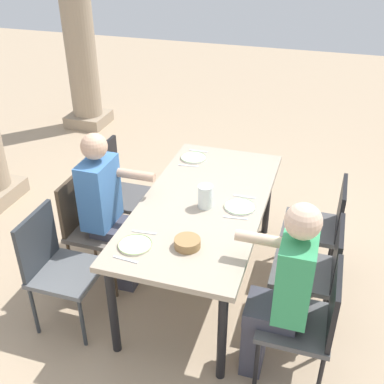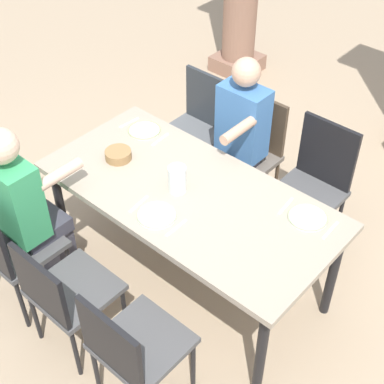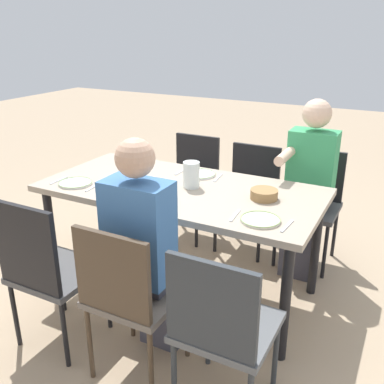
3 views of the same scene
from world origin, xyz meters
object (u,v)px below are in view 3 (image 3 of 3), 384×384
(chair_mid_north, at_px, (129,292))
(bread_basket, at_px, (264,194))
(chair_east_south, at_px, (191,178))
(diner_man_white, at_px, (146,249))
(plate_2, at_px, (75,183))
(chair_west_south, at_px, (311,199))
(chair_mid_south, at_px, (250,190))
(chair_east_north, at_px, (46,267))
(plate_0, at_px, (260,220))
(dining_table, at_px, (181,197))
(chair_west_north, at_px, (221,324))
(plate_1, at_px, (199,174))
(diner_woman_green, at_px, (308,183))
(water_pitcher, at_px, (191,176))

(chair_mid_north, distance_m, bread_basket, 1.04)
(chair_east_south, relative_size, diner_man_white, 0.67)
(plate_2, bearing_deg, chair_west_south, -139.59)
(chair_west_south, relative_size, chair_mid_south, 1.03)
(chair_east_north, distance_m, plate_2, 0.71)
(plate_0, xyz_separation_m, bread_basket, (0.09, -0.32, 0.02))
(chair_east_north, bearing_deg, dining_table, -113.21)
(plate_0, bearing_deg, bread_basket, -74.47)
(chair_west_north, bearing_deg, plate_1, -58.93)
(chair_mid_north, bearing_deg, chair_east_south, -72.31)
(chair_mid_north, distance_m, chair_mid_south, 1.74)
(chair_west_north, relative_size, chair_mid_south, 1.06)
(dining_table, relative_size, chair_east_south, 2.13)
(chair_east_south, xyz_separation_m, diner_woman_green, (-1.06, 0.18, 0.18))
(diner_woman_green, xyz_separation_m, plate_1, (0.69, 0.41, 0.09))
(chair_east_north, bearing_deg, chair_mid_south, -107.64)
(chair_east_north, distance_m, plate_0, 1.22)
(chair_mid_south, height_order, chair_east_north, chair_east_north)
(plate_0, bearing_deg, chair_mid_south, -67.51)
(chair_mid_south, height_order, plate_1, chair_mid_south)
(chair_west_north, xyz_separation_m, chair_east_south, (1.06, -1.74, -0.00))
(chair_east_south, distance_m, diner_man_white, 1.67)
(plate_0, distance_m, plate_1, 0.85)
(chair_west_north, bearing_deg, plate_0, -86.20)
(chair_east_north, xyz_separation_m, plate_0, (-1.02, -0.61, 0.26))
(chair_west_south, xyz_separation_m, chair_mid_north, (0.51, 1.74, 0.02))
(diner_woman_green, distance_m, plate_2, 1.66)
(dining_table, relative_size, plate_2, 8.14)
(diner_man_white, height_order, plate_2, diner_man_white)
(chair_west_south, relative_size, chair_mid_north, 0.97)
(dining_table, relative_size, chair_mid_south, 2.18)
(chair_west_south, relative_size, plate_1, 3.79)
(chair_mid_north, bearing_deg, plate_0, -128.09)
(diner_man_white, xyz_separation_m, plate_2, (0.84, -0.42, 0.09))
(dining_table, bearing_deg, plate_1, -89.47)
(chair_west_south, height_order, plate_0, chair_west_south)
(chair_west_north, bearing_deg, diner_woman_green, -89.89)
(chair_west_north, bearing_deg, water_pitcher, -55.29)
(dining_table, distance_m, water_pitcher, 0.17)
(chair_east_north, xyz_separation_m, plate_1, (-0.37, -1.15, 0.26))
(chair_mid_north, xyz_separation_m, plate_2, (0.84, -0.59, 0.26))
(chair_mid_south, xyz_separation_m, water_pitcher, (0.12, 0.83, 0.35))
(diner_man_white, bearing_deg, bread_basket, -117.10)
(chair_east_north, relative_size, water_pitcher, 5.43)
(plate_2, xyz_separation_m, bread_basket, (-1.22, -0.33, 0.02))
(chair_west_north, distance_m, plate_0, 0.66)
(chair_east_south, bearing_deg, plate_2, 76.09)
(chair_east_north, bearing_deg, water_pitcher, -115.79)
(diner_man_white, xyz_separation_m, bread_basket, (-0.38, -0.75, 0.12))
(bread_basket, bearing_deg, chair_east_north, 44.87)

